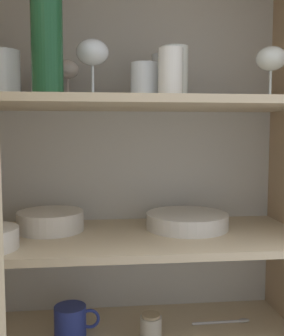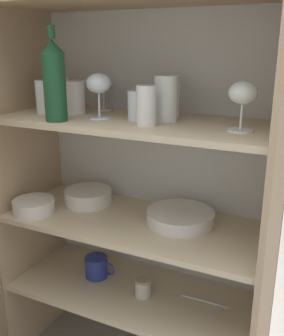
% 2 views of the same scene
% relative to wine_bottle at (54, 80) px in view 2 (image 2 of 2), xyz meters
% --- Properties ---
extents(cupboard_back_panel, '(0.97, 0.02, 1.38)m').
position_rel_wine_bottle_xyz_m(cupboard_back_panel, '(0.21, 0.34, -0.46)').
color(cupboard_back_panel, silver).
rests_on(cupboard_back_panel, ground_plane).
extents(cupboard_side_left, '(0.02, 0.42, 1.38)m').
position_rel_wine_bottle_xyz_m(cupboard_side_left, '(-0.26, 0.14, -0.46)').
color(cupboard_side_left, tan).
rests_on(cupboard_side_left, ground_plane).
extents(cupboard_side_right, '(0.02, 0.42, 1.38)m').
position_rel_wine_bottle_xyz_m(cupboard_side_right, '(0.69, 0.14, -0.46)').
color(cupboard_side_right, tan).
rests_on(cupboard_side_right, ground_plane).
extents(cupboard_top_panel, '(0.97, 0.42, 0.02)m').
position_rel_wine_bottle_xyz_m(cupboard_top_panel, '(0.21, 0.14, 0.24)').
color(cupboard_top_panel, tan).
rests_on(cupboard_top_panel, cupboard_side_left).
extents(shelf_board_lower, '(0.94, 0.39, 0.02)m').
position_rel_wine_bottle_xyz_m(shelf_board_lower, '(0.21, 0.14, -0.81)').
color(shelf_board_lower, beige).
extents(shelf_board_middle, '(0.94, 0.39, 0.02)m').
position_rel_wine_bottle_xyz_m(shelf_board_middle, '(0.21, 0.14, -0.51)').
color(shelf_board_middle, beige).
extents(shelf_board_upper, '(0.94, 0.39, 0.02)m').
position_rel_wine_bottle_xyz_m(shelf_board_upper, '(0.21, 0.14, -0.14)').
color(shelf_board_upper, beige).
extents(tumbler_glass_0, '(0.07, 0.07, 0.12)m').
position_rel_wine_bottle_xyz_m(tumbler_glass_0, '(-0.14, 0.21, -0.07)').
color(tumbler_glass_0, silver).
rests_on(tumbler_glass_0, shelf_board_upper).
extents(tumbler_glass_1, '(0.08, 0.08, 0.15)m').
position_rel_wine_bottle_xyz_m(tumbler_glass_1, '(0.32, 0.15, -0.06)').
color(tumbler_glass_1, white).
rests_on(tumbler_glass_1, shelf_board_upper).
extents(tumbler_glass_2, '(0.07, 0.07, 0.12)m').
position_rel_wine_bottle_xyz_m(tumbler_glass_2, '(-0.03, 0.14, -0.07)').
color(tumbler_glass_2, silver).
rests_on(tumbler_glass_2, shelf_board_upper).
extents(tumbler_glass_3, '(0.08, 0.08, 0.12)m').
position_rel_wine_bottle_xyz_m(tumbler_glass_3, '(-0.12, 0.11, -0.07)').
color(tumbler_glass_3, white).
rests_on(tumbler_glass_3, shelf_board_upper).
extents(tumbler_glass_4, '(0.06, 0.06, 0.12)m').
position_rel_wine_bottle_xyz_m(tumbler_glass_4, '(0.30, 0.06, -0.07)').
color(tumbler_glass_4, white).
rests_on(tumbler_glass_4, shelf_board_upper).
extents(tumbler_glass_5, '(0.08, 0.08, 0.10)m').
position_rel_wine_bottle_xyz_m(tumbler_glass_5, '(0.24, 0.13, -0.08)').
color(tumbler_glass_5, white).
rests_on(tumbler_glass_5, shelf_board_upper).
extents(tumbler_glass_6, '(0.06, 0.06, 0.14)m').
position_rel_wine_bottle_xyz_m(tumbler_glass_6, '(0.30, 0.24, -0.06)').
color(tumbler_glass_6, white).
rests_on(tumbler_glass_6, shelf_board_upper).
extents(wine_glass_0, '(0.08, 0.08, 0.15)m').
position_rel_wine_bottle_xyz_m(wine_glass_0, '(0.10, 0.10, -0.02)').
color(wine_glass_0, white).
rests_on(wine_glass_0, shelf_board_upper).
extents(wine_glass_1, '(0.08, 0.08, 0.14)m').
position_rel_wine_bottle_xyz_m(wine_glass_1, '(0.58, 0.10, -0.03)').
color(wine_glass_1, white).
rests_on(wine_glass_1, shelf_board_upper).
extents(wine_glass_2, '(0.07, 0.07, 0.13)m').
position_rel_wine_bottle_xyz_m(wine_glass_2, '(0.02, 0.26, -0.04)').
color(wine_glass_2, silver).
rests_on(wine_glass_2, shelf_board_upper).
extents(wine_bottle, '(0.07, 0.07, 0.30)m').
position_rel_wine_bottle_xyz_m(wine_bottle, '(0.00, 0.00, 0.00)').
color(wine_bottle, '#194728').
rests_on(wine_bottle, shelf_board_upper).
extents(plate_stack_white, '(0.24, 0.24, 0.04)m').
position_rel_wine_bottle_xyz_m(plate_stack_white, '(0.37, 0.19, -0.48)').
color(plate_stack_white, silver).
rests_on(plate_stack_white, shelf_board_middle).
extents(mixing_bowl_large, '(0.19, 0.19, 0.06)m').
position_rel_wine_bottle_xyz_m(mixing_bowl_large, '(-0.03, 0.20, -0.47)').
color(mixing_bowl_large, silver).
rests_on(mixing_bowl_large, shelf_board_middle).
extents(serving_bowl_small, '(0.16, 0.16, 0.05)m').
position_rel_wine_bottle_xyz_m(serving_bowl_small, '(-0.16, 0.03, -0.47)').
color(serving_bowl_small, silver).
rests_on(serving_bowl_small, shelf_board_middle).
extents(coffee_mug_primary, '(0.13, 0.09, 0.09)m').
position_rel_wine_bottle_xyz_m(coffee_mug_primary, '(0.03, 0.16, -0.75)').
color(coffee_mug_primary, '#283893').
rests_on(coffee_mug_primary, shelf_board_lower).
extents(storage_jar, '(0.06, 0.06, 0.07)m').
position_rel_wine_bottle_xyz_m(storage_jar, '(0.26, 0.12, -0.76)').
color(storage_jar, beige).
rests_on(storage_jar, shelf_board_lower).
extents(serving_spoon, '(0.18, 0.02, 0.01)m').
position_rel_wine_bottle_xyz_m(serving_spoon, '(0.50, 0.18, -0.79)').
color(serving_spoon, silver).
rests_on(serving_spoon, shelf_board_lower).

